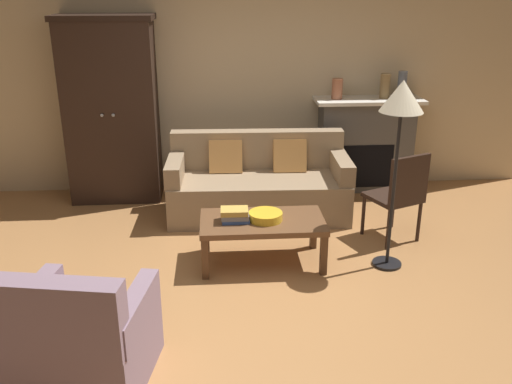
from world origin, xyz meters
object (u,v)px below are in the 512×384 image
at_px(armoire, 112,110).
at_px(floor_lamp, 401,108).
at_px(couch, 258,186).
at_px(armchair_near_left, 83,341).
at_px(coffee_table, 262,225).
at_px(mantel_vase_slate, 402,85).
at_px(side_chair_wooden, 400,192).
at_px(fruit_bowl, 266,216).
at_px(mantel_vase_terracotta, 337,89).
at_px(book_stack, 235,215).
at_px(mantel_vase_bronze, 385,86).
at_px(fireplace, 365,144).

height_order(armoire, floor_lamp, armoire).
distance_m(couch, armchair_near_left, 2.99).
bearing_deg(coffee_table, couch, 87.43).
distance_m(mantel_vase_slate, side_chair_wooden, 1.72).
bearing_deg(fruit_bowl, mantel_vase_slate, 46.40).
bearing_deg(coffee_table, mantel_vase_terracotta, 60.94).
distance_m(book_stack, armchair_near_left, 1.83).
bearing_deg(mantel_vase_slate, mantel_vase_bronze, 180.00).
xyz_separation_m(mantel_vase_bronze, armchair_near_left, (-2.82, -3.37, -0.95)).
bearing_deg(mantel_vase_terracotta, couch, -145.05).
bearing_deg(coffee_table, side_chair_wooden, 14.40).
relative_size(fruit_bowl, armchair_near_left, 0.34).
xyz_separation_m(mantel_vase_bronze, floor_lamp, (-0.46, -1.96, 0.17)).
bearing_deg(couch, armoire, 159.13).
bearing_deg(armoire, coffee_table, -48.62).
height_order(fireplace, fruit_bowl, fireplace).
bearing_deg(fruit_bowl, coffee_table, 161.36).
relative_size(mantel_vase_bronze, mantel_vase_slate, 0.92).
xyz_separation_m(couch, book_stack, (-0.30, -1.17, 0.16)).
bearing_deg(mantel_vase_slate, side_chair_wooden, -106.22).
xyz_separation_m(fireplace, mantel_vase_bronze, (0.18, -0.02, 0.69)).
distance_m(coffee_table, fruit_bowl, 0.10).
bearing_deg(mantel_vase_bronze, armoire, -178.90).
height_order(fireplace, floor_lamp, floor_lamp).
xyz_separation_m(fruit_bowl, mantel_vase_terracotta, (0.99, 1.83, 0.78)).
relative_size(mantel_vase_bronze, side_chair_wooden, 0.32).
bearing_deg(book_stack, mantel_vase_slate, 42.43).
relative_size(armchair_near_left, side_chair_wooden, 0.99).
bearing_deg(coffee_table, armchair_near_left, -128.80).
height_order(fireplace, mantel_vase_bronze, mantel_vase_bronze).
bearing_deg(fruit_bowl, book_stack, -177.90).
height_order(couch, armchair_near_left, armchair_near_left).
bearing_deg(couch, floor_lamp, -50.43).
xyz_separation_m(coffee_table, fruit_bowl, (0.03, -0.01, 0.09)).
distance_m(mantel_vase_bronze, side_chair_wooden, 1.68).
relative_size(armoire, mantel_vase_terracotta, 8.87).
distance_m(fireplace, book_stack, 2.48).
bearing_deg(mantel_vase_bronze, floor_lamp, -103.14).
relative_size(coffee_table, floor_lamp, 0.66).
relative_size(fireplace, mantel_vase_slate, 4.07).
xyz_separation_m(armoire, armchair_near_left, (0.31, -3.31, -0.72)).
bearing_deg(fireplace, armchair_near_left, -127.89).
bearing_deg(floor_lamp, mantel_vase_bronze, 76.86).
bearing_deg(coffee_table, fireplace, 52.89).
bearing_deg(fruit_bowl, armoire, 131.73).
bearing_deg(fruit_bowl, mantel_vase_terracotta, 61.71).
bearing_deg(mantel_vase_bronze, coffee_table, -130.78).
xyz_separation_m(coffee_table, mantel_vase_slate, (1.77, 1.83, 0.91)).
bearing_deg(armchair_near_left, mantel_vase_terracotta, 56.20).
distance_m(fruit_bowl, armchair_near_left, 2.00).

